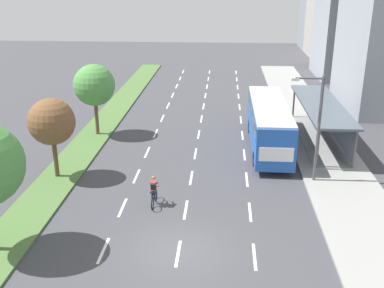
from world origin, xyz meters
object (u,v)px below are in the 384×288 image
median_tree_second (52,122)px  median_tree_third (94,85)px  bus_shelter (324,118)px  cyclist (154,192)px  bus (269,121)px  streetlight (316,122)px

median_tree_second → median_tree_third: size_ratio=0.90×
bus_shelter → cyclist: bus_shelter is taller
bus_shelter → bus: bus is taller
median_tree_second → cyclist: bearing=-25.9°
bus_shelter → cyclist: bearing=-135.3°
median_tree_second → median_tree_third: (0.39, 8.26, 0.38)m
cyclist → median_tree_third: median_tree_third is taller
median_tree_second → median_tree_third: bearing=87.3°
median_tree_third → streetlight: streetlight is taller
median_tree_second → streetlight: 15.87m
median_tree_third → median_tree_second: bearing=-92.7°
bus_shelter → streetlight: 8.08m
bus_shelter → median_tree_third: 17.72m
median_tree_second → streetlight: bearing=1.7°
cyclist → median_tree_third: 13.47m
bus_shelter → bus: size_ratio=1.08×
cyclist → median_tree_third: bearing=118.6°
bus_shelter → bus: bearing=-158.8°
bus_shelter → bus: (-4.28, -1.66, 0.20)m
bus_shelter → median_tree_second: size_ratio=2.43×
bus_shelter → cyclist: (-11.34, -11.21, -1.08)m
bus → median_tree_third: bearing=171.8°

